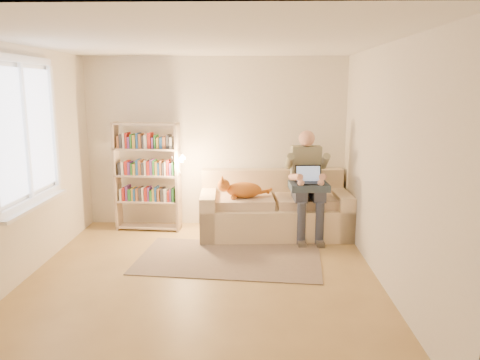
{
  "coord_description": "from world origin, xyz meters",
  "views": [
    {
      "loc": [
        0.56,
        -4.95,
        2.14
      ],
      "look_at": [
        0.41,
        1.0,
        0.96
      ],
      "focal_mm": 35.0,
      "sensor_mm": 36.0,
      "label": 1
    }
  ],
  "objects_px": {
    "person": "(307,178)",
    "bookshelf": "(147,171)",
    "sofa": "(274,212)",
    "laptop": "(310,179)",
    "cat": "(239,189)"
  },
  "relations": [
    {
      "from": "cat",
      "to": "bookshelf",
      "type": "distance_m",
      "value": 1.43
    },
    {
      "from": "laptop",
      "to": "sofa",
      "type": "bearing_deg",
      "value": 147.87
    },
    {
      "from": "cat",
      "to": "sofa",
      "type": "bearing_deg",
      "value": 14.74
    },
    {
      "from": "sofa",
      "to": "laptop",
      "type": "bearing_deg",
      "value": -32.13
    },
    {
      "from": "sofa",
      "to": "laptop",
      "type": "xyz_separation_m",
      "value": [
        0.49,
        -0.27,
        0.55
      ]
    },
    {
      "from": "cat",
      "to": "laptop",
      "type": "height_order",
      "value": "laptop"
    },
    {
      "from": "sofa",
      "to": "person",
      "type": "xyz_separation_m",
      "value": [
        0.46,
        -0.14,
        0.53
      ]
    },
    {
      "from": "laptop",
      "to": "bookshelf",
      "type": "height_order",
      "value": "bookshelf"
    },
    {
      "from": "person",
      "to": "laptop",
      "type": "xyz_separation_m",
      "value": [
        0.03,
        -0.14,
        0.02
      ]
    },
    {
      "from": "sofa",
      "to": "person",
      "type": "distance_m",
      "value": 0.72
    },
    {
      "from": "person",
      "to": "bookshelf",
      "type": "xyz_separation_m",
      "value": [
        -2.35,
        0.29,
        0.04
      ]
    },
    {
      "from": "laptop",
      "to": "bookshelf",
      "type": "distance_m",
      "value": 2.42
    },
    {
      "from": "sofa",
      "to": "cat",
      "type": "distance_m",
      "value": 0.66
    },
    {
      "from": "sofa",
      "to": "cat",
      "type": "bearing_deg",
      "value": -165.26
    },
    {
      "from": "bookshelf",
      "to": "sofa",
      "type": "bearing_deg",
      "value": -0.27
    }
  ]
}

